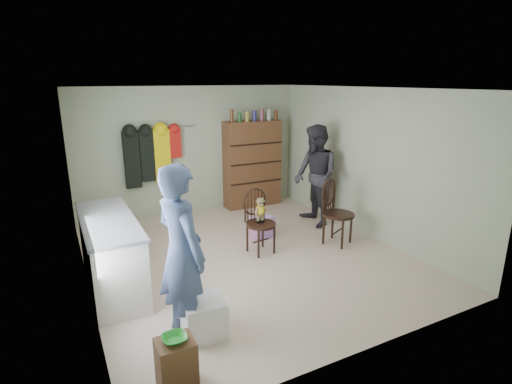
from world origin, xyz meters
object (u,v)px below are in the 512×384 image
chair_far (335,209)px  dresser (252,164)px  counter (111,253)px  chair_front (259,217)px

chair_far → dresser: 2.49m
dresser → chair_far: bearing=-83.8°
counter → chair_far: (3.46, -0.16, 0.11)m
chair_front → chair_far: size_ratio=0.93×
counter → chair_far: 3.47m
dresser → chair_front: bearing=-114.4°
chair_front → dresser: (1.00, 2.19, 0.34)m
chair_far → chair_front: bearing=142.5°
chair_far → dresser: (-0.26, 2.45, 0.33)m
chair_far → counter: bearing=151.6°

